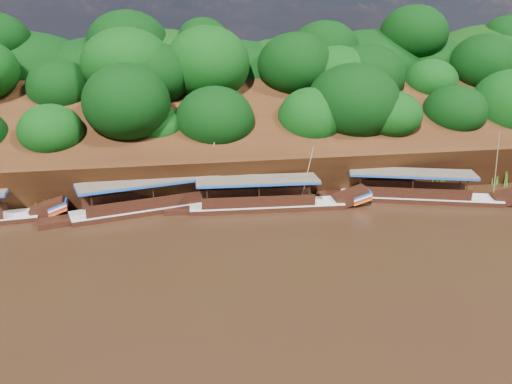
# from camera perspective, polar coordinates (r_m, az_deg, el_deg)

# --- Properties ---
(ground) EXTENTS (160.00, 160.00, 0.00)m
(ground) POSITION_cam_1_polar(r_m,az_deg,el_deg) (33.43, 7.87, -5.67)
(ground) COLOR black
(ground) RESTS_ON ground
(riverbank) EXTENTS (120.00, 30.06, 19.40)m
(riverbank) POSITION_cam_1_polar(r_m,az_deg,el_deg) (53.91, 0.16, 5.51)
(riverbank) COLOR black
(riverbank) RESTS_ON ground
(boat_0) EXTENTS (14.95, 6.75, 6.57)m
(boat_0) POSITION_cam_1_polar(r_m,az_deg,el_deg) (43.39, 19.19, -0.27)
(boat_0) COLOR black
(boat_0) RESTS_ON ground
(boat_1) EXTENTS (14.41, 3.27, 5.60)m
(boat_1) POSITION_cam_1_polar(r_m,az_deg,el_deg) (39.29, 2.31, -1.08)
(boat_1) COLOR black
(boat_1) RESTS_ON ground
(boat_2) EXTENTS (16.17, 6.05, 6.76)m
(boat_2) POSITION_cam_1_polar(r_m,az_deg,el_deg) (39.89, -9.62, -1.01)
(boat_2) COLOR black
(boat_2) RESTS_ON ground
(reeds) EXTENTS (48.34, 2.29, 2.27)m
(reeds) POSITION_cam_1_polar(r_m,az_deg,el_deg) (41.16, 0.47, 0.30)
(reeds) COLOR #366519
(reeds) RESTS_ON ground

